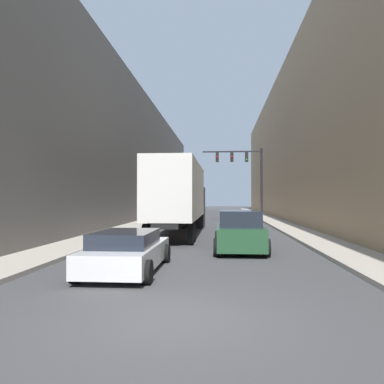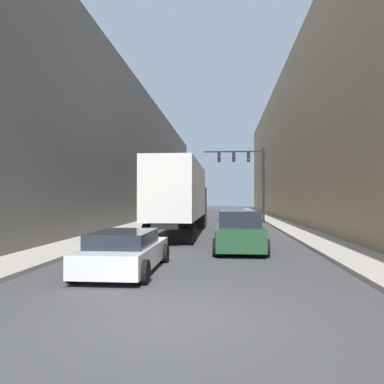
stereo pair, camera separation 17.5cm
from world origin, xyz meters
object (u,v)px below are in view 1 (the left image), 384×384
at_px(semi_truck, 180,196).
at_px(suv_car, 240,232).
at_px(traffic_signal_gantry, 246,170).
at_px(sedan_car, 127,251).

relative_size(semi_truck, suv_car, 3.01).
bearing_deg(suv_car, semi_truck, 114.35).
height_order(semi_truck, traffic_signal_gantry, traffic_signal_gantry).
distance_m(sedan_car, suv_car, 5.91).
relative_size(sedan_car, suv_car, 1.04).
distance_m(semi_truck, sedan_car, 12.11).
bearing_deg(suv_car, sedan_car, -127.81).
xyz_separation_m(sedan_car, traffic_signal_gantry, (5.16, 23.72, 4.25)).
bearing_deg(semi_truck, suv_car, -65.65).
xyz_separation_m(semi_truck, suv_car, (3.31, -7.31, -1.58)).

